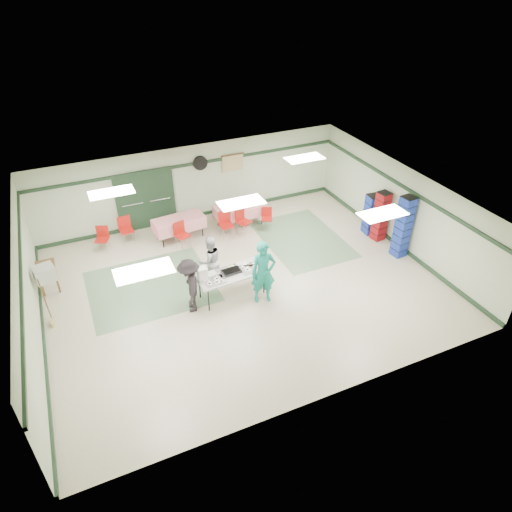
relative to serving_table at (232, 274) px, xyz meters
name	(u,v)px	position (x,y,z in m)	size (l,w,h in m)	color
floor	(243,284)	(0.47, 0.34, -0.72)	(11.00, 11.00, 0.00)	beige
ceiling	(241,202)	(0.47, 0.34, 1.98)	(11.00, 11.00, 0.00)	white
wall_back	(193,183)	(0.47, 4.84, 0.63)	(11.00, 11.00, 0.00)	beige
wall_front	(327,355)	(0.47, -4.16, 0.63)	(11.00, 11.00, 0.00)	beige
wall_left	(28,297)	(-5.03, 0.34, 0.63)	(9.00, 9.00, 0.00)	beige
wall_right	(401,207)	(5.97, 0.34, 0.63)	(9.00, 9.00, 0.00)	beige
trim_back	(192,164)	(0.47, 4.81, 1.33)	(11.00, 0.06, 0.10)	#1C3320
baseboard_back	(196,215)	(0.47, 4.81, -0.66)	(11.00, 0.06, 0.12)	#1C3320
trim_left	(21,272)	(-5.00, 0.34, 1.33)	(9.00, 0.06, 0.10)	#1C3320
baseboard_left	(43,336)	(-5.00, 0.34, -0.66)	(9.00, 0.06, 0.12)	#1C3320
trim_right	(405,188)	(5.94, 0.34, 1.33)	(9.00, 0.06, 0.10)	#1C3320
baseboard_right	(394,242)	(5.94, 0.34, -0.66)	(9.00, 0.06, 0.12)	#1C3320
green_patch_a	(151,286)	(-2.03, 1.34, -0.72)	(3.50, 3.00, 0.01)	slate
green_patch_b	(302,239)	(3.27, 1.84, -0.72)	(2.50, 3.50, 0.01)	slate
double_door_left	(132,203)	(-1.73, 4.78, 0.33)	(0.90, 0.06, 2.10)	gray
double_door_right	(160,197)	(-0.78, 4.78, 0.33)	(0.90, 0.06, 2.10)	gray
door_frame	(146,200)	(-1.26, 4.76, 0.33)	(2.00, 0.03, 2.15)	#1C3320
wall_fan	(200,163)	(0.77, 4.78, 1.33)	(0.50, 0.50, 0.10)	black
scroll_banner	(233,163)	(1.97, 4.78, 1.13)	(0.80, 0.02, 0.60)	#D3C283
serving_table	(232,274)	(0.00, 0.00, 0.00)	(2.01, 0.93, 0.76)	#B4B3AE
sheet_tray_right	(251,268)	(0.58, 0.00, 0.05)	(0.62, 0.47, 0.02)	silver
sheet_tray_mid	(229,271)	(-0.05, 0.10, 0.05)	(0.63, 0.48, 0.02)	silver
sheet_tray_left	(215,281)	(-0.54, -0.16, 0.05)	(0.53, 0.40, 0.02)	silver
baking_pan	(231,272)	(0.00, 0.03, 0.08)	(0.52, 0.33, 0.08)	black
foam_box_stack	(202,274)	(-0.83, 0.03, 0.24)	(0.24, 0.22, 0.39)	white
volunteer_teal	(263,273)	(0.71, -0.54, 0.21)	(0.68, 0.45, 1.86)	#138676
volunteer_grey	(210,261)	(-0.34, 0.82, 0.05)	(0.74, 0.58, 1.53)	#95959A
volunteer_dark	(190,286)	(-1.23, -0.12, 0.08)	(1.03, 0.59, 1.59)	black
dining_table_a	(240,210)	(1.72, 3.61, -0.15)	(1.76, 0.81, 0.77)	red
dining_table_b	(179,223)	(-0.48, 3.61, -0.15)	(1.77, 0.93, 0.77)	red
chair_a	(242,219)	(1.57, 3.04, -0.16)	(0.57, 0.57, 0.92)	#AE0D12
chair_b	(225,222)	(0.98, 3.05, -0.14)	(0.44, 0.44, 0.93)	#AE0D12
chair_c	(267,216)	(2.50, 3.03, -0.25)	(0.48, 0.48, 0.77)	#AE0D12
chair_d	(181,232)	(-0.58, 3.04, -0.17)	(0.53, 0.53, 0.90)	#AE0D12
chair_loose_a	(125,227)	(-2.16, 4.10, -0.16)	(0.46, 0.46, 0.92)	#AE0D12
chair_loose_b	(102,236)	(-2.94, 3.88, -0.20)	(0.52, 0.52, 0.85)	#AE0D12
crate_stack_blue_a	(372,214)	(5.62, 1.28, -0.01)	(0.44, 0.44, 1.42)	#193297
crate_stack_red	(381,216)	(5.62, 0.83, 0.14)	(0.38, 0.38, 1.73)	maroon
crate_stack_blue_b	(403,227)	(5.62, -0.26, 0.31)	(0.40, 0.40, 2.07)	#193297
printer_table	(46,270)	(-4.68, 2.46, -0.09)	(0.53, 0.81, 0.74)	brown
office_printer	(45,273)	(-4.68, 1.79, 0.24)	(0.53, 0.46, 0.42)	#B9B9B4
broom	(45,300)	(-4.76, 0.83, 0.06)	(0.03, 0.03, 1.49)	brown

